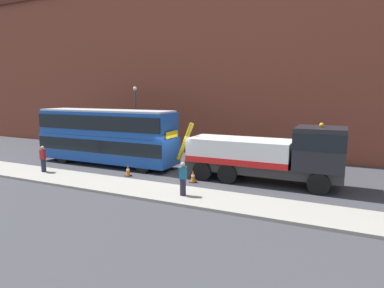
{
  "coord_description": "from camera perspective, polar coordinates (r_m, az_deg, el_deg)",
  "views": [
    {
      "loc": [
        9.57,
        -18.53,
        5.23
      ],
      "look_at": [
        0.73,
        0.26,
        2.0
      ],
      "focal_mm": 30.51,
      "sensor_mm": 36.0,
      "label": 1
    }
  ],
  "objects": [
    {
      "name": "ground_plane",
      "position": [
        21.5,
        -2.08,
        -5.24
      ],
      "size": [
        120.0,
        120.0,
        0.0
      ],
      "primitive_type": "plane",
      "color": "#38383D"
    },
    {
      "name": "near_kerb",
      "position": [
        17.99,
        -8.27,
        -7.91
      ],
      "size": [
        60.0,
        2.8,
        0.15
      ],
      "primitive_type": "cube",
      "color": "gray",
      "rests_on": "ground_plane"
    },
    {
      "name": "building_facade",
      "position": [
        28.48,
        5.6,
        14.52
      ],
      "size": [
        60.0,
        1.5,
        16.0
      ],
      "color": "brown",
      "rests_on": "ground_plane"
    },
    {
      "name": "recovery_tow_truck",
      "position": [
        19.49,
        13.41,
        -1.66
      ],
      "size": [
        10.14,
        2.67,
        3.67
      ],
      "rotation": [
        0.0,
        0.0,
        -0.0
      ],
      "color": "#2D2D2D",
      "rests_on": "ground_plane"
    },
    {
      "name": "double_decker_bus",
      "position": [
        24.74,
        -14.79,
        1.59
      ],
      "size": [
        11.06,
        2.58,
        4.06
      ],
      "rotation": [
        0.0,
        0.0,
        -0.0
      ],
      "color": "#19479E",
      "rests_on": "ground_plane"
    },
    {
      "name": "pedestrian_onlooker",
      "position": [
        23.4,
        -24.59,
        -2.42
      ],
      "size": [
        0.41,
        0.47,
        1.71
      ],
      "rotation": [
        0.0,
        0.0,
        0.46
      ],
      "color": "#232333",
      "rests_on": "near_kerb"
    },
    {
      "name": "pedestrian_bystander",
      "position": [
        16.4,
        -1.61,
        -6.16
      ],
      "size": [
        0.47,
        0.42,
        1.71
      ],
      "rotation": [
        0.0,
        0.0,
        2.05
      ],
      "color": "#232333",
      "rests_on": "near_kerb"
    },
    {
      "name": "traffic_cone_near_bus",
      "position": [
        21.29,
        -11.13,
        -4.61
      ],
      "size": [
        0.36,
        0.36,
        0.72
      ],
      "color": "orange",
      "rests_on": "ground_plane"
    },
    {
      "name": "traffic_cone_midway",
      "position": [
        19.41,
        0.17,
        -5.75
      ],
      "size": [
        0.36,
        0.36,
        0.72
      ],
      "color": "orange",
      "rests_on": "ground_plane"
    },
    {
      "name": "street_lamp",
      "position": [
        29.92,
        -9.81,
        5.35
      ],
      "size": [
        0.36,
        0.36,
        5.83
      ],
      "color": "#38383D",
      "rests_on": "ground_plane"
    }
  ]
}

